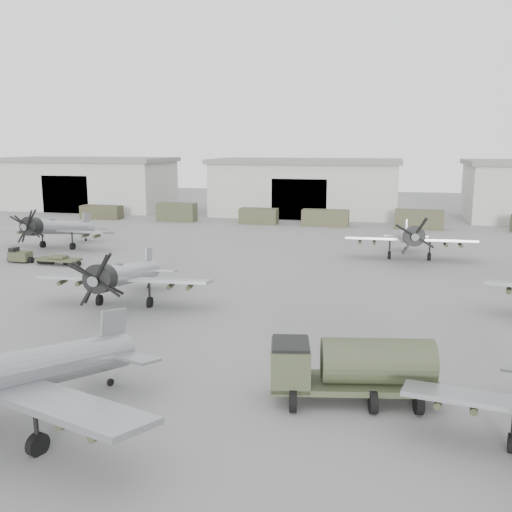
{
  "coord_description": "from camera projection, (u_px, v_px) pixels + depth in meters",
  "views": [
    {
      "loc": [
        12.9,
        -27.23,
        11.0
      ],
      "look_at": [
        3.05,
        14.74,
        2.5
      ],
      "focal_mm": 40.0,
      "sensor_mm": 36.0,
      "label": 1
    }
  ],
  "objects": [
    {
      "name": "ground",
      "position": [
        140.0,
        349.0,
        31.03
      ],
      "size": [
        220.0,
        220.0,
        0.0
      ],
      "primitive_type": "plane",
      "color": "slate",
      "rests_on": "ground"
    },
    {
      "name": "hangar_left",
      "position": [
        86.0,
        183.0,
        97.88
      ],
      "size": [
        29.0,
        14.8,
        8.7
      ],
      "color": "#B3B3A8",
      "rests_on": "ground"
    },
    {
      "name": "hangar_center",
      "position": [
        306.0,
        187.0,
        89.36
      ],
      "size": [
        29.0,
        14.8,
        8.7
      ],
      "color": "#B3B3A8",
      "rests_on": "ground"
    },
    {
      "name": "support_truck_1",
      "position": [
        102.0,
        212.0,
        85.08
      ],
      "size": [
        6.13,
        2.2,
        1.98
      ],
      "primitive_type": "cube",
      "color": "#3B3A26",
      "rests_on": "ground"
    },
    {
      "name": "support_truck_2",
      "position": [
        177.0,
        212.0,
        82.35
      ],
      "size": [
        5.61,
        2.2,
        2.63
      ],
      "primitive_type": "cube",
      "color": "#3B4029",
      "rests_on": "ground"
    },
    {
      "name": "support_truck_3",
      "position": [
        259.0,
        216.0,
        79.66
      ],
      "size": [
        5.3,
        2.2,
        2.15
      ],
      "primitive_type": "cube",
      "color": "#42412B",
      "rests_on": "ground"
    },
    {
      "name": "support_truck_4",
      "position": [
        325.0,
        218.0,
        77.57
      ],
      "size": [
        6.31,
        2.2,
        2.2
      ],
      "primitive_type": "cube",
      "color": "#44442D",
      "rests_on": "ground"
    },
    {
      "name": "support_truck_5",
      "position": [
        419.0,
        219.0,
        74.78
      ],
      "size": [
        6.14,
        2.2,
        2.52
      ],
      "primitive_type": "cube",
      "color": "#43422B",
      "rests_on": "ground"
    },
    {
      "name": "aircraft_mid_1",
      "position": [
        123.0,
        275.0,
        38.8
      ],
      "size": [
        12.11,
        10.9,
        4.83
      ],
      "rotation": [
        0.0,
        0.0,
        0.08
      ],
      "color": "#96989E",
      "rests_on": "ground"
    },
    {
      "name": "aircraft_far_0",
      "position": [
        56.0,
        228.0,
        60.36
      ],
      "size": [
        12.51,
        11.26,
        4.99
      ],
      "rotation": [
        0.0,
        0.0,
        -0.08
      ],
      "color": "gray",
      "rests_on": "ground"
    },
    {
      "name": "aircraft_far_1",
      "position": [
        410.0,
        237.0,
        54.59
      ],
      "size": [
        12.4,
        11.16,
        4.96
      ],
      "rotation": [
        0.0,
        0.0,
        0.05
      ],
      "color": "#989BA1",
      "rests_on": "ground"
    },
    {
      "name": "fuel_tanker",
      "position": [
        352.0,
        365.0,
        24.6
      ],
      "size": [
        7.59,
        4.3,
        2.81
      ],
      "rotation": [
        0.0,
        0.0,
        0.19
      ],
      "color": "#3A422B",
      "rests_on": "ground"
    },
    {
      "name": "tug_trailer",
      "position": [
        35.0,
        258.0,
        53.35
      ],
      "size": [
        7.17,
        1.64,
        1.44
      ],
      "rotation": [
        0.0,
        0.0,
        -0.03
      ],
      "color": "#393B27",
      "rests_on": "ground"
    }
  ]
}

